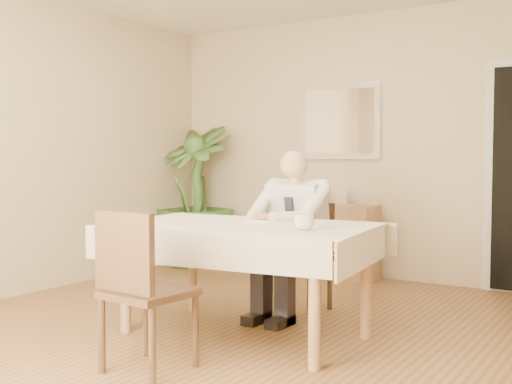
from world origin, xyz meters
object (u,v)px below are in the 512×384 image
Objects in this scene: seated_man at (287,225)px; coffee_mug at (304,222)px; chair_near at (139,282)px; potted_palm at (195,196)px; chair_far at (305,250)px; sideboard at (333,240)px; dining_table at (244,236)px.

seated_man is 9.89× the size of coffee_mug.
potted_palm reaches higher than chair_near.
seated_man is (-0.00, -0.28, 0.22)m from chair_far.
sideboard is 1.64m from potted_palm.
seated_man reaches higher than dining_table.
chair_near is (-0.06, -1.82, 0.04)m from chair_far.
coffee_mug is 0.14× the size of sideboard.
dining_table is 2.01× the size of sideboard.
seated_man is (0.06, 1.54, 0.18)m from chair_near.
sideboard is at bearing 111.53° from coffee_mug.
dining_table is at bearing -45.65° from potted_palm.
dining_table is at bearing 167.82° from coffee_mug.
seated_man is at bearing -70.89° from sideboard.
potted_palm is (-2.50, 2.14, -0.04)m from coffee_mug.
dining_table is at bearing -90.00° from seated_man.
chair_far reaches higher than dining_table.
seated_man is 0.88m from coffee_mug.
potted_palm is at bearing 149.64° from chair_far.
seated_man is at bearing 83.36° from dining_table.
chair_near reaches higher than coffee_mug.
chair_far is 2.32m from potted_palm.
seated_man reaches higher than sideboard.
seated_man is 2.45m from potted_palm.
coffee_mug is (0.51, -0.99, 0.34)m from chair_far.
potted_palm is (-1.57, -0.20, 0.40)m from sideboard.
chair_near is 1.55m from seated_man.
seated_man reaches higher than chair_near.
coffee_mug is at bearing -18.82° from dining_table.
potted_palm is at bearing 144.08° from seated_man.
seated_man is 1.72m from sideboard.
seated_man is at bearing 92.27° from chair_near.
sideboard is at bearing 104.05° from seated_man.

